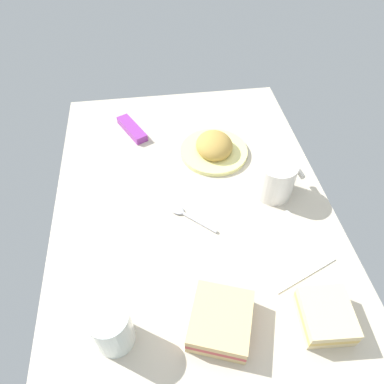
# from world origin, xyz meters

# --- Properties ---
(tabletop) EXTENTS (0.90, 0.64, 0.02)m
(tabletop) POSITION_xyz_m (0.00, 0.00, 0.01)
(tabletop) COLOR #BCB29E
(tabletop) RESTS_ON ground
(plate_of_food) EXTENTS (0.18, 0.18, 0.06)m
(plate_of_food) POSITION_xyz_m (-0.16, 0.08, 0.04)
(plate_of_food) COLOR #EAE58C
(plate_of_food) RESTS_ON tabletop
(coffee_mug_black) EXTENTS (0.09, 0.11, 0.09)m
(coffee_mug_black) POSITION_xyz_m (-0.00, 0.20, 0.07)
(coffee_mug_black) COLOR silver
(coffee_mug_black) RESTS_ON tabletop
(sandwich_main) EXTENTS (0.10, 0.09, 0.04)m
(sandwich_main) POSITION_xyz_m (0.32, 0.20, 0.04)
(sandwich_main) COLOR beige
(sandwich_main) RESTS_ON tabletop
(sandwich_side) EXTENTS (0.14, 0.14, 0.04)m
(sandwich_side) POSITION_xyz_m (0.30, 0.01, 0.04)
(sandwich_side) COLOR #DBB77A
(sandwich_side) RESTS_ON tabletop
(glass_of_milk) EXTENTS (0.07, 0.07, 0.09)m
(glass_of_milk) POSITION_xyz_m (0.30, -0.18, 0.06)
(glass_of_milk) COLOR silver
(glass_of_milk) RESTS_ON tabletop
(spoon) EXTENTS (0.10, 0.10, 0.01)m
(spoon) POSITION_xyz_m (0.04, -0.02, 0.02)
(spoon) COLOR silver
(spoon) RESTS_ON tabletop
(snack_bar) EXTENTS (0.12, 0.09, 0.02)m
(snack_bar) POSITION_xyz_m (-0.28, -0.13, 0.03)
(snack_bar) COLOR purple
(snack_bar) RESTS_ON tabletop
(paper_napkin) EXTENTS (0.20, 0.20, 0.00)m
(paper_napkin) POSITION_xyz_m (0.16, 0.17, 0.02)
(paper_napkin) COLOR white
(paper_napkin) RESTS_ON tabletop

